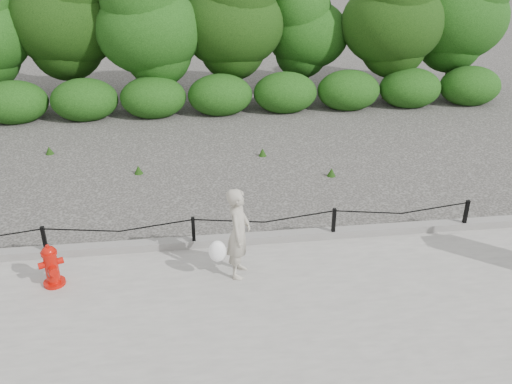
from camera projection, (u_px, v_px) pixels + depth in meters
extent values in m
plane|color=#2D2B28|center=(195.00, 251.00, 9.58)|extent=(90.00, 90.00, 0.00)
cube|color=gray|center=(198.00, 323.00, 7.79)|extent=(14.00, 4.00, 0.08)
cube|color=slate|center=(194.00, 242.00, 9.56)|extent=(14.00, 0.22, 0.14)
cube|color=black|center=(45.00, 242.00, 9.13)|extent=(0.06, 0.06, 0.60)
cube|color=black|center=(194.00, 233.00, 9.42)|extent=(0.06, 0.06, 0.60)
cube|color=black|center=(334.00, 224.00, 9.70)|extent=(0.06, 0.06, 0.60)
cube|color=black|center=(466.00, 215.00, 9.98)|extent=(0.06, 0.06, 0.60)
cylinder|color=black|center=(119.00, 226.00, 9.18)|extent=(2.50, 0.02, 0.02)
cylinder|color=black|center=(265.00, 217.00, 9.46)|extent=(2.50, 0.02, 0.02)
cylinder|color=black|center=(402.00, 209.00, 9.74)|extent=(2.50, 0.02, 0.02)
cylinder|color=black|center=(73.00, 67.00, 17.02)|extent=(0.18, 0.18, 2.35)
ellipsoid|color=#295513|center=(65.00, 12.00, 16.28)|extent=(3.48, 3.01, 3.76)
cylinder|color=black|center=(153.00, 73.00, 16.64)|extent=(0.18, 0.18, 2.15)
ellipsoid|color=#295513|center=(149.00, 23.00, 15.97)|extent=(3.18, 2.75, 3.43)
cylinder|color=black|center=(233.00, 67.00, 17.27)|extent=(0.18, 0.18, 2.18)
ellipsoid|color=#295513|center=(232.00, 18.00, 16.59)|extent=(3.23, 2.79, 3.49)
cylinder|color=black|center=(307.00, 68.00, 17.99)|extent=(0.18, 0.18, 1.80)
ellipsoid|color=#295513|center=(308.00, 29.00, 17.43)|extent=(2.67, 2.31, 2.89)
cylinder|color=black|center=(388.00, 65.00, 17.48)|extent=(0.18, 0.18, 2.20)
ellipsoid|color=#295513|center=(393.00, 16.00, 16.79)|extent=(3.25, 2.81, 3.52)
cylinder|color=black|center=(450.00, 60.00, 18.09)|extent=(0.18, 0.18, 2.24)
ellipsoid|color=#295513|center=(458.00, 11.00, 17.39)|extent=(3.32, 2.87, 3.59)
cylinder|color=#B60F06|center=(55.00, 283.00, 8.56)|extent=(0.44, 0.44, 0.06)
cylinder|color=#B60F06|center=(52.00, 268.00, 8.44)|extent=(0.27, 0.27, 0.51)
cylinder|color=#B60F06|center=(49.00, 253.00, 8.31)|extent=(0.32, 0.32, 0.05)
ellipsoid|color=#B60F06|center=(48.00, 251.00, 8.30)|extent=(0.28, 0.28, 0.16)
cylinder|color=#B60F06|center=(47.00, 246.00, 8.26)|extent=(0.07, 0.07, 0.05)
cylinder|color=#B60F06|center=(41.00, 266.00, 8.34)|extent=(0.13, 0.13, 0.10)
cylinder|color=#B60F06|center=(60.00, 261.00, 8.46)|extent=(0.13, 0.13, 0.10)
cylinder|color=#B60F06|center=(53.00, 271.00, 8.31)|extent=(0.17, 0.16, 0.14)
cylinder|color=slate|center=(49.00, 275.00, 8.34)|extent=(0.01, 0.05, 0.11)
imported|color=#A29B8B|center=(239.00, 233.00, 8.50)|extent=(0.51, 0.64, 1.53)
ellipsoid|color=white|center=(217.00, 251.00, 8.42)|extent=(0.28, 0.21, 0.37)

